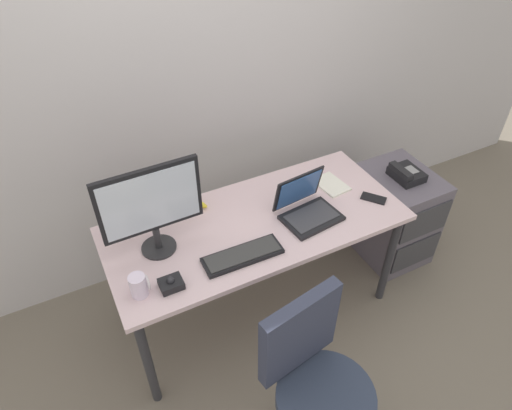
% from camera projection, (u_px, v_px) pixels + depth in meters
% --- Properties ---
extents(ground_plane, '(8.00, 8.00, 0.00)m').
position_uv_depth(ground_plane, '(256.00, 306.00, 3.00)').
color(ground_plane, '#706759').
extents(back_wall, '(6.00, 0.10, 2.80)m').
position_uv_depth(back_wall, '(198.00, 59.00, 2.58)').
color(back_wall, beige).
rests_on(back_wall, ground).
extents(desk, '(1.65, 0.73, 0.74)m').
position_uv_depth(desk, '(256.00, 232.00, 2.57)').
color(desk, beige).
rests_on(desk, ground).
extents(file_cabinet, '(0.42, 0.53, 0.67)m').
position_uv_depth(file_cabinet, '(394.00, 215.00, 3.18)').
color(file_cabinet, '#5F5865').
rests_on(file_cabinet, ground).
extents(desk_phone, '(0.17, 0.20, 0.09)m').
position_uv_depth(desk_phone, '(406.00, 174.00, 2.93)').
color(desk_phone, black).
rests_on(desk_phone, file_cabinet).
extents(office_chair, '(0.52, 0.52, 0.96)m').
position_uv_depth(office_chair, '(315.00, 394.00, 2.08)').
color(office_chair, black).
rests_on(office_chair, ground).
extents(monitor_main, '(0.51, 0.18, 0.50)m').
position_uv_depth(monitor_main, '(151.00, 205.00, 2.17)').
color(monitor_main, '#262628').
rests_on(monitor_main, desk).
extents(keyboard, '(0.41, 0.15, 0.03)m').
position_uv_depth(keyboard, '(243.00, 255.00, 2.31)').
color(keyboard, black).
rests_on(keyboard, desk).
extents(laptop, '(0.34, 0.30, 0.24)m').
position_uv_depth(laptop, '(307.00, 207.00, 2.53)').
color(laptop, black).
rests_on(laptop, desk).
extents(trackball_mouse, '(0.11, 0.09, 0.07)m').
position_uv_depth(trackball_mouse, '(171.00, 284.00, 2.15)').
color(trackball_mouse, black).
rests_on(trackball_mouse, desk).
extents(coffee_mug, '(0.09, 0.08, 0.12)m').
position_uv_depth(coffee_mug, '(139.00, 285.00, 2.10)').
color(coffee_mug, silver).
rests_on(coffee_mug, desk).
extents(paper_notepad, '(0.17, 0.22, 0.01)m').
position_uv_depth(paper_notepad, '(331.00, 185.00, 2.76)').
color(paper_notepad, white).
rests_on(paper_notepad, desk).
extents(cell_phone, '(0.14, 0.15, 0.01)m').
position_uv_depth(cell_phone, '(374.00, 198.00, 2.67)').
color(cell_phone, black).
rests_on(cell_phone, desk).
extents(banana, '(0.13, 0.19, 0.04)m').
position_uv_depth(banana, '(194.00, 201.00, 2.62)').
color(banana, yellow).
rests_on(banana, desk).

